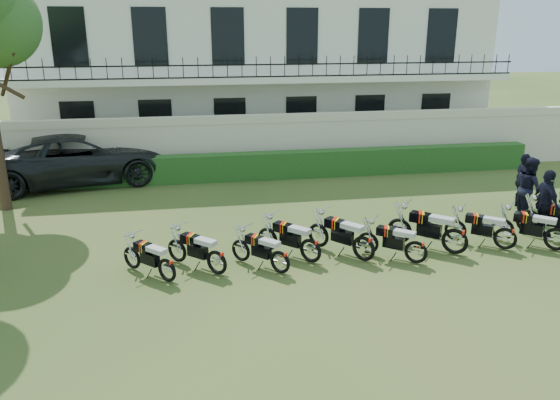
{
  "coord_description": "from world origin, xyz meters",
  "views": [
    {
      "loc": [
        -3.23,
        -12.51,
        5.55
      ],
      "look_at": [
        -0.87,
        1.37,
        1.02
      ],
      "focal_mm": 35.0,
      "sensor_mm": 36.0,
      "label": 1
    }
  ],
  "objects_px": {
    "motorcycle_8": "(557,234)",
    "officer_4": "(529,188)",
    "motorcycle_3": "(311,245)",
    "motorcycle_2": "(280,257)",
    "motorcycle_7": "(506,233)",
    "officer_2": "(545,204)",
    "suv": "(79,158)",
    "motorcycle_1": "(217,257)",
    "motorcycle_4": "(364,242)",
    "motorcycle_0": "(167,265)",
    "motorcycle_6": "(455,235)",
    "officer_5": "(522,181)",
    "motorcycle_5": "(416,247)"
  },
  "relations": [
    {
      "from": "motorcycle_5",
      "to": "motorcycle_3",
      "type": "bearing_deg",
      "value": 117.78
    },
    {
      "from": "motorcycle_3",
      "to": "motorcycle_5",
      "type": "relative_size",
      "value": 0.97
    },
    {
      "from": "motorcycle_7",
      "to": "motorcycle_4",
      "type": "bearing_deg",
      "value": 130.15
    },
    {
      "from": "motorcycle_3",
      "to": "motorcycle_8",
      "type": "relative_size",
      "value": 0.95
    },
    {
      "from": "motorcycle_1",
      "to": "motorcycle_2",
      "type": "bearing_deg",
      "value": -53.69
    },
    {
      "from": "motorcycle_1",
      "to": "officer_5",
      "type": "xyz_separation_m",
      "value": [
        9.77,
        3.33,
        0.41
      ]
    },
    {
      "from": "motorcycle_8",
      "to": "motorcycle_1",
      "type": "bearing_deg",
      "value": 131.78
    },
    {
      "from": "motorcycle_1",
      "to": "motorcycle_8",
      "type": "xyz_separation_m",
      "value": [
        8.64,
        -0.04,
        0.02
      ]
    },
    {
      "from": "motorcycle_4",
      "to": "motorcycle_6",
      "type": "height_order",
      "value": "motorcycle_6"
    },
    {
      "from": "motorcycle_4",
      "to": "motorcycle_3",
      "type": "bearing_deg",
      "value": 134.36
    },
    {
      "from": "motorcycle_7",
      "to": "officer_2",
      "type": "relative_size",
      "value": 0.79
    },
    {
      "from": "motorcycle_7",
      "to": "motorcycle_1",
      "type": "bearing_deg",
      "value": 130.87
    },
    {
      "from": "motorcycle_0",
      "to": "motorcycle_6",
      "type": "distance_m",
      "value": 7.1
    },
    {
      "from": "officer_5",
      "to": "motorcycle_2",
      "type": "bearing_deg",
      "value": 130.48
    },
    {
      "from": "officer_2",
      "to": "suv",
      "type": "bearing_deg",
      "value": 62.97
    },
    {
      "from": "motorcycle_6",
      "to": "motorcycle_7",
      "type": "xyz_separation_m",
      "value": [
        1.42,
        0.07,
        -0.07
      ]
    },
    {
      "from": "motorcycle_0",
      "to": "motorcycle_5",
      "type": "height_order",
      "value": "motorcycle_5"
    },
    {
      "from": "motorcycle_5",
      "to": "suv",
      "type": "bearing_deg",
      "value": 84.79
    },
    {
      "from": "motorcycle_1",
      "to": "suv",
      "type": "xyz_separation_m",
      "value": [
        -4.47,
        8.67,
        0.45
      ]
    },
    {
      "from": "motorcycle_3",
      "to": "suv",
      "type": "bearing_deg",
      "value": 84.19
    },
    {
      "from": "motorcycle_1",
      "to": "officer_5",
      "type": "distance_m",
      "value": 10.33
    },
    {
      "from": "motorcycle_2",
      "to": "motorcycle_7",
      "type": "distance_m",
      "value": 5.96
    },
    {
      "from": "officer_4",
      "to": "officer_5",
      "type": "relative_size",
      "value": 1.07
    },
    {
      "from": "motorcycle_4",
      "to": "officer_2",
      "type": "bearing_deg",
      "value": -31.33
    },
    {
      "from": "motorcycle_3",
      "to": "officer_2",
      "type": "relative_size",
      "value": 0.76
    },
    {
      "from": "motorcycle_7",
      "to": "officer_2",
      "type": "xyz_separation_m",
      "value": [
        1.56,
        0.75,
        0.48
      ]
    },
    {
      "from": "motorcycle_8",
      "to": "suv",
      "type": "distance_m",
      "value": 15.74
    },
    {
      "from": "motorcycle_6",
      "to": "officer_2",
      "type": "height_order",
      "value": "officer_2"
    },
    {
      "from": "motorcycle_3",
      "to": "motorcycle_8",
      "type": "xyz_separation_m",
      "value": [
        6.36,
        -0.33,
        0.0
      ]
    },
    {
      "from": "officer_2",
      "to": "motorcycle_6",
      "type": "bearing_deg",
      "value": 108.15
    },
    {
      "from": "motorcycle_6",
      "to": "motorcycle_7",
      "type": "bearing_deg",
      "value": -45.95
    },
    {
      "from": "motorcycle_5",
      "to": "officer_2",
      "type": "bearing_deg",
      "value": -35.64
    },
    {
      "from": "motorcycle_8",
      "to": "officer_4",
      "type": "bearing_deg",
      "value": 25.51
    },
    {
      "from": "motorcycle_6",
      "to": "motorcycle_0",
      "type": "bearing_deg",
      "value": 134.3
    },
    {
      "from": "motorcycle_8",
      "to": "officer_2",
      "type": "bearing_deg",
      "value": 25.61
    },
    {
      "from": "motorcycle_2",
      "to": "motorcycle_7",
      "type": "relative_size",
      "value": 0.87
    },
    {
      "from": "officer_4",
      "to": "motorcycle_3",
      "type": "bearing_deg",
      "value": 116.58
    },
    {
      "from": "motorcycle_0",
      "to": "motorcycle_3",
      "type": "xyz_separation_m",
      "value": [
        3.41,
        0.48,
        0.04
      ]
    },
    {
      "from": "suv",
      "to": "officer_4",
      "type": "relative_size",
      "value": 3.49
    },
    {
      "from": "motorcycle_7",
      "to": "suv",
      "type": "xyz_separation_m",
      "value": [
        -11.86,
        8.43,
        0.45
      ]
    },
    {
      "from": "motorcycle_4",
      "to": "motorcycle_7",
      "type": "height_order",
      "value": "motorcycle_4"
    },
    {
      "from": "motorcycle_1",
      "to": "officer_2",
      "type": "bearing_deg",
      "value": -40.07
    },
    {
      "from": "motorcycle_3",
      "to": "motorcycle_2",
      "type": "bearing_deg",
      "value": 165.07
    },
    {
      "from": "motorcycle_6",
      "to": "officer_5",
      "type": "relative_size",
      "value": 0.95
    },
    {
      "from": "officer_4",
      "to": "motorcycle_5",
      "type": "bearing_deg",
      "value": 129.4
    },
    {
      "from": "motorcycle_1",
      "to": "motorcycle_4",
      "type": "relative_size",
      "value": 0.88
    },
    {
      "from": "motorcycle_3",
      "to": "motorcycle_8",
      "type": "bearing_deg",
      "value": -47.65
    },
    {
      "from": "motorcycle_8",
      "to": "officer_2",
      "type": "distance_m",
      "value": 1.17
    },
    {
      "from": "motorcycle_8",
      "to": "suv",
      "type": "bearing_deg",
      "value": 98.45
    },
    {
      "from": "motorcycle_1",
      "to": "motorcycle_5",
      "type": "height_order",
      "value": "motorcycle_1"
    }
  ]
}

